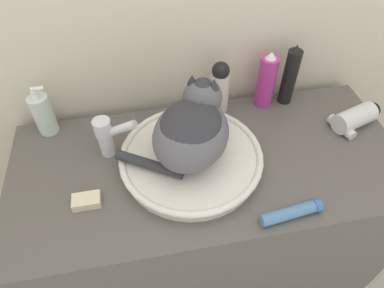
{
  "coord_description": "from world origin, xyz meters",
  "views": [
    {
      "loc": [
        -0.17,
        -0.36,
        1.61
      ],
      "look_at": [
        -0.06,
        0.25,
        0.94
      ],
      "focal_mm": 32.0,
      "sensor_mm": 36.0,
      "label": 1
    }
  ],
  "objects_px": {
    "faucet": "(107,135)",
    "soap_pump_bottle": "(43,114)",
    "cream_tube": "(292,212)",
    "hair_dryer": "(354,119)",
    "soap_bar": "(87,201)",
    "hairspray_can_black": "(290,76)",
    "spray_bottle_trigger": "(266,81)",
    "lotion_bottle_white": "(220,87)",
    "cat": "(192,127)"
  },
  "relations": [
    {
      "from": "faucet",
      "to": "soap_pump_bottle",
      "type": "xyz_separation_m",
      "value": [
        -0.19,
        0.13,
        -0.01
      ]
    },
    {
      "from": "cream_tube",
      "to": "hair_dryer",
      "type": "bearing_deg",
      "value": 41.29
    },
    {
      "from": "hair_dryer",
      "to": "soap_bar",
      "type": "bearing_deg",
      "value": 171.93
    },
    {
      "from": "hairspray_can_black",
      "to": "hair_dryer",
      "type": "distance_m",
      "value": 0.24
    },
    {
      "from": "faucet",
      "to": "spray_bottle_trigger",
      "type": "relative_size",
      "value": 0.72
    },
    {
      "from": "lotion_bottle_white",
      "to": "spray_bottle_trigger",
      "type": "bearing_deg",
      "value": 0.0
    },
    {
      "from": "hairspray_can_black",
      "to": "cream_tube",
      "type": "xyz_separation_m",
      "value": [
        -0.15,
        -0.44,
        -0.09
      ]
    },
    {
      "from": "faucet",
      "to": "lotion_bottle_white",
      "type": "xyz_separation_m",
      "value": [
        0.36,
        0.13,
        0.01
      ]
    },
    {
      "from": "soap_pump_bottle",
      "to": "spray_bottle_trigger",
      "type": "xyz_separation_m",
      "value": [
        0.71,
        0.0,
        0.02
      ]
    },
    {
      "from": "spray_bottle_trigger",
      "to": "lotion_bottle_white",
      "type": "bearing_deg",
      "value": -180.0
    },
    {
      "from": "lotion_bottle_white",
      "to": "hairspray_can_black",
      "type": "bearing_deg",
      "value": 0.0
    },
    {
      "from": "soap_bar",
      "to": "hair_dryer",
      "type": "bearing_deg",
      "value": 9.74
    },
    {
      "from": "hairspray_can_black",
      "to": "spray_bottle_trigger",
      "type": "relative_size",
      "value": 1.08
    },
    {
      "from": "cream_tube",
      "to": "hair_dryer",
      "type": "xyz_separation_m",
      "value": [
        0.32,
        0.28,
        0.01
      ]
    },
    {
      "from": "hair_dryer",
      "to": "spray_bottle_trigger",
      "type": "bearing_deg",
      "value": 128.74
    },
    {
      "from": "soap_pump_bottle",
      "to": "cream_tube",
      "type": "height_order",
      "value": "soap_pump_bottle"
    },
    {
      "from": "spray_bottle_trigger",
      "to": "hair_dryer",
      "type": "height_order",
      "value": "spray_bottle_trigger"
    },
    {
      "from": "faucet",
      "to": "soap_bar",
      "type": "bearing_deg",
      "value": -91.2
    },
    {
      "from": "soap_pump_bottle",
      "to": "soap_bar",
      "type": "relative_size",
      "value": 2.33
    },
    {
      "from": "hair_dryer",
      "to": "soap_bar",
      "type": "xyz_separation_m",
      "value": [
        -0.83,
        -0.14,
        -0.02
      ]
    },
    {
      "from": "faucet",
      "to": "lotion_bottle_white",
      "type": "distance_m",
      "value": 0.38
    },
    {
      "from": "hair_dryer",
      "to": "soap_bar",
      "type": "height_order",
      "value": "hair_dryer"
    },
    {
      "from": "cat",
      "to": "cream_tube",
      "type": "distance_m",
      "value": 0.34
    },
    {
      "from": "hairspray_can_black",
      "to": "soap_bar",
      "type": "bearing_deg",
      "value": -155.43
    },
    {
      "from": "lotion_bottle_white",
      "to": "soap_bar",
      "type": "bearing_deg",
      "value": -144.69
    },
    {
      "from": "cat",
      "to": "spray_bottle_trigger",
      "type": "xyz_separation_m",
      "value": [
        0.29,
        0.21,
        -0.04
      ]
    },
    {
      "from": "hairspray_can_black",
      "to": "lotion_bottle_white",
      "type": "distance_m",
      "value": 0.24
    },
    {
      "from": "cream_tube",
      "to": "soap_bar",
      "type": "relative_size",
      "value": 2.3
    },
    {
      "from": "spray_bottle_trigger",
      "to": "cream_tube",
      "type": "distance_m",
      "value": 0.45
    },
    {
      "from": "cat",
      "to": "soap_bar",
      "type": "xyz_separation_m",
      "value": [
        -0.3,
        -0.09,
        -0.12
      ]
    },
    {
      "from": "cat",
      "to": "faucet",
      "type": "height_order",
      "value": "cat"
    },
    {
      "from": "hairspray_can_black",
      "to": "soap_pump_bottle",
      "type": "xyz_separation_m",
      "value": [
        -0.79,
        -0.0,
        -0.03
      ]
    },
    {
      "from": "cat",
      "to": "soap_pump_bottle",
      "type": "xyz_separation_m",
      "value": [
        -0.42,
        0.21,
        -0.07
      ]
    },
    {
      "from": "faucet",
      "to": "spray_bottle_trigger",
      "type": "distance_m",
      "value": 0.53
    },
    {
      "from": "soap_bar",
      "to": "soap_pump_bottle",
      "type": "bearing_deg",
      "value": 111.87
    },
    {
      "from": "hairspray_can_black",
      "to": "spray_bottle_trigger",
      "type": "height_order",
      "value": "hairspray_can_black"
    },
    {
      "from": "cat",
      "to": "cream_tube",
      "type": "bearing_deg",
      "value": -107.95
    },
    {
      "from": "hair_dryer",
      "to": "soap_bar",
      "type": "relative_size",
      "value": 2.3
    },
    {
      "from": "hair_dryer",
      "to": "lotion_bottle_white",
      "type": "bearing_deg",
      "value": 140.27
    },
    {
      "from": "soap_bar",
      "to": "lotion_bottle_white",
      "type": "bearing_deg",
      "value": 35.31
    },
    {
      "from": "soap_pump_bottle",
      "to": "soap_bar",
      "type": "xyz_separation_m",
      "value": [
        0.12,
        -0.3,
        -0.06
      ]
    },
    {
      "from": "lotion_bottle_white",
      "to": "faucet",
      "type": "bearing_deg",
      "value": -159.47
    },
    {
      "from": "soap_pump_bottle",
      "to": "hair_dryer",
      "type": "height_order",
      "value": "soap_pump_bottle"
    },
    {
      "from": "hairspray_can_black",
      "to": "faucet",
      "type": "bearing_deg",
      "value": -167.25
    },
    {
      "from": "cat",
      "to": "cream_tube",
      "type": "height_order",
      "value": "cat"
    },
    {
      "from": "faucet",
      "to": "lotion_bottle_white",
      "type": "relative_size",
      "value": 0.79
    },
    {
      "from": "soap_bar",
      "to": "cat",
      "type": "bearing_deg",
      "value": 17.55
    },
    {
      "from": "cream_tube",
      "to": "faucet",
      "type": "bearing_deg",
      "value": 145.48
    },
    {
      "from": "lotion_bottle_white",
      "to": "spray_bottle_trigger",
      "type": "height_order",
      "value": "spray_bottle_trigger"
    },
    {
      "from": "hairspray_can_black",
      "to": "lotion_bottle_white",
      "type": "relative_size",
      "value": 1.19
    }
  ]
}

